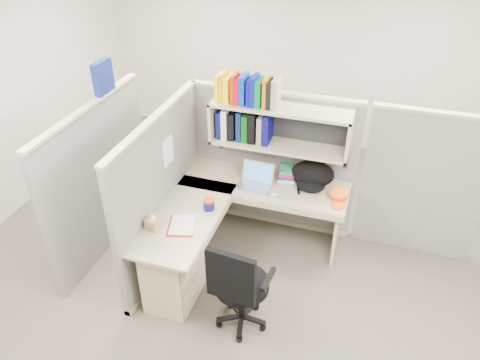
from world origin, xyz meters
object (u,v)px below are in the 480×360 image
(snack_canister, at_px, (209,204))
(desk, at_px, (199,249))
(backpack, at_px, (312,176))
(laptop, at_px, (254,178))
(task_chair, at_px, (240,298))

(snack_canister, bearing_deg, desk, -92.69)
(backpack, distance_m, snack_canister, 1.10)
(desk, height_order, backpack, backpack)
(desk, bearing_deg, laptop, 66.90)
(snack_canister, bearing_deg, task_chair, -51.88)
(task_chair, bearing_deg, desk, 143.02)
(desk, height_order, task_chair, task_chair)
(desk, relative_size, task_chair, 1.73)
(backpack, bearing_deg, task_chair, -103.55)
(backpack, distance_m, task_chair, 1.48)
(desk, distance_m, task_chair, 0.68)
(desk, xyz_separation_m, snack_canister, (0.01, 0.26, 0.35))
(desk, height_order, laptop, laptop)
(snack_canister, bearing_deg, backpack, 38.06)
(laptop, relative_size, snack_canister, 2.98)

